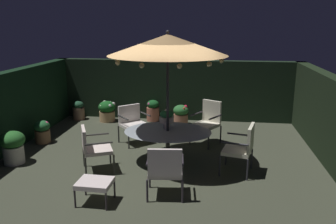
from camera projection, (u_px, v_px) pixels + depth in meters
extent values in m
cube|color=#3B3F2F|center=(159.00, 161.00, 7.47)|extent=(7.48, 7.22, 0.02)
cube|color=black|center=(176.00, 90.00, 10.55)|extent=(7.48, 0.30, 1.81)
cube|color=black|center=(0.00, 115.00, 7.70)|extent=(0.30, 7.22, 1.81)
cylinder|color=#322F2C|center=(168.00, 161.00, 7.40)|extent=(0.53, 0.53, 0.03)
cylinder|color=#322F2C|center=(168.00, 147.00, 7.32)|extent=(0.09, 0.09, 0.67)
ellipsoid|color=#9EA8B1|center=(168.00, 131.00, 7.23)|extent=(1.83, 1.44, 0.03)
cylinder|color=#2E2D32|center=(168.00, 107.00, 7.10)|extent=(0.06, 0.06, 2.41)
cone|color=tan|center=(168.00, 45.00, 6.78)|extent=(2.39, 2.39, 0.41)
sphere|color=#2E2D32|center=(168.00, 32.00, 6.72)|extent=(0.07, 0.07, 0.07)
sphere|color=#F9DB8C|center=(222.00, 61.00, 6.70)|extent=(0.09, 0.09, 0.09)
sphere|color=#F9DB8C|center=(212.00, 57.00, 7.34)|extent=(0.09, 0.09, 0.09)
sphere|color=#F9DB8C|center=(190.00, 55.00, 7.77)|extent=(0.09, 0.09, 0.09)
sphere|color=#F9DB8C|center=(157.00, 55.00, 7.86)|extent=(0.09, 0.09, 0.09)
sphere|color=#F9DB8C|center=(131.00, 56.00, 7.53)|extent=(0.09, 0.09, 0.09)
sphere|color=#F9DB8C|center=(116.00, 59.00, 7.02)|extent=(0.09, 0.09, 0.09)
sphere|color=#F9DB8C|center=(118.00, 63.00, 6.34)|extent=(0.09, 0.09, 0.09)
sphere|color=#F9DB8C|center=(142.00, 66.00, 5.93)|extent=(0.09, 0.09, 0.09)
sphere|color=#F9DB8C|center=(180.00, 66.00, 5.85)|extent=(0.09, 0.09, 0.09)
sphere|color=#F9DB8C|center=(209.00, 64.00, 6.12)|extent=(0.09, 0.09, 0.09)
cylinder|color=beige|center=(167.00, 125.00, 7.38)|extent=(0.14, 0.14, 0.14)
cylinder|color=beige|center=(167.00, 120.00, 7.34)|extent=(0.31, 0.31, 0.12)
ellipsoid|color=#27703F|center=(167.00, 114.00, 7.31)|extent=(0.28, 0.28, 0.17)
sphere|color=beige|center=(167.00, 111.00, 7.30)|extent=(0.10, 0.10, 0.10)
cylinder|color=#312D33|center=(208.00, 141.00, 8.07)|extent=(0.04, 0.04, 0.45)
cylinder|color=#312D33|center=(190.00, 136.00, 8.39)|extent=(0.04, 0.04, 0.45)
cylinder|color=#312D33|center=(221.00, 135.00, 8.48)|extent=(0.04, 0.04, 0.45)
cylinder|color=#312D33|center=(203.00, 131.00, 8.81)|extent=(0.04, 0.04, 0.45)
cube|color=silver|center=(206.00, 125.00, 8.37)|extent=(0.73, 0.73, 0.07)
cube|color=silver|center=(212.00, 111.00, 8.49)|extent=(0.47, 0.32, 0.53)
cylinder|color=#312D33|center=(215.00, 117.00, 8.15)|extent=(0.31, 0.47, 0.04)
cylinder|color=#312D33|center=(197.00, 113.00, 8.47)|extent=(0.31, 0.47, 0.04)
cylinder|color=#2F2F2F|center=(151.00, 135.00, 8.47)|extent=(0.04, 0.04, 0.43)
cylinder|color=#2F2F2F|center=(129.00, 140.00, 8.14)|extent=(0.04, 0.04, 0.43)
cylinder|color=#2F2F2F|center=(140.00, 130.00, 8.89)|extent=(0.04, 0.04, 0.43)
cylinder|color=#2F2F2F|center=(119.00, 134.00, 8.56)|extent=(0.04, 0.04, 0.43)
cube|color=silver|center=(134.00, 125.00, 8.45)|extent=(0.79, 0.79, 0.07)
cube|color=silver|center=(129.00, 113.00, 8.59)|extent=(0.47, 0.43, 0.43)
cylinder|color=#2F2F2F|center=(145.00, 114.00, 8.56)|extent=(0.37, 0.41, 0.04)
cylinder|color=#2F2F2F|center=(123.00, 117.00, 8.22)|extent=(0.37, 0.41, 0.04)
cylinder|color=#32322D|center=(110.00, 154.00, 7.28)|extent=(0.04, 0.04, 0.41)
cylinder|color=#32322D|center=(114.00, 164.00, 6.76)|extent=(0.04, 0.04, 0.41)
cylinder|color=#32322D|center=(84.00, 157.00, 7.13)|extent=(0.04, 0.04, 0.41)
cylinder|color=#32322D|center=(86.00, 168.00, 6.61)|extent=(0.04, 0.04, 0.41)
cube|color=silver|center=(98.00, 149.00, 6.89)|extent=(0.71, 0.72, 0.07)
cube|color=silver|center=(84.00, 139.00, 6.75)|extent=(0.28, 0.52, 0.43)
cylinder|color=#32322D|center=(96.00, 135.00, 7.09)|extent=(0.49, 0.25, 0.04)
cylinder|color=#32322D|center=(99.00, 143.00, 6.57)|extent=(0.49, 0.25, 0.04)
cylinder|color=#2F2932|center=(150.00, 177.00, 6.21)|extent=(0.04, 0.04, 0.40)
cylinder|color=#2F2932|center=(182.00, 178.00, 6.19)|extent=(0.04, 0.04, 0.40)
cylinder|color=#2F2932|center=(147.00, 191.00, 5.70)|extent=(0.04, 0.04, 0.40)
cylinder|color=#2F2932|center=(183.00, 192.00, 5.69)|extent=(0.04, 0.04, 0.40)
cube|color=silver|center=(165.00, 171.00, 5.89)|extent=(0.62, 0.57, 0.07)
cube|color=silver|center=(165.00, 163.00, 5.58)|extent=(0.56, 0.12, 0.46)
cylinder|color=#2F2932|center=(148.00, 159.00, 5.84)|extent=(0.09, 0.51, 0.04)
cylinder|color=#2F2932|center=(183.00, 160.00, 5.83)|extent=(0.09, 0.51, 0.04)
cylinder|color=#2D2D35|center=(220.00, 166.00, 6.68)|extent=(0.04, 0.04, 0.42)
cylinder|color=#2D2D35|center=(226.00, 155.00, 7.21)|extent=(0.04, 0.04, 0.42)
cylinder|color=#2D2D35|center=(247.00, 170.00, 6.50)|extent=(0.04, 0.04, 0.42)
cylinder|color=#2D2D35|center=(252.00, 159.00, 7.03)|extent=(0.04, 0.04, 0.42)
cube|color=#E8E4C4|center=(237.00, 151.00, 6.79)|extent=(0.64, 0.67, 0.07)
cube|color=#E8E4C4|center=(251.00, 138.00, 6.63)|extent=(0.19, 0.56, 0.50)
cylinder|color=#2D2D35|center=(235.00, 144.00, 6.47)|extent=(0.50, 0.15, 0.04)
cylinder|color=#2D2D35|center=(240.00, 134.00, 7.00)|extent=(0.50, 0.15, 0.04)
cylinder|color=#31292F|center=(85.00, 187.00, 5.95)|extent=(0.03, 0.03, 0.31)
cylinder|color=#31292F|center=(115.00, 189.00, 5.87)|extent=(0.03, 0.03, 0.31)
cylinder|color=#31292F|center=(75.00, 199.00, 5.54)|extent=(0.03, 0.03, 0.31)
cylinder|color=#31292F|center=(106.00, 202.00, 5.46)|extent=(0.03, 0.03, 0.31)
cube|color=silver|center=(95.00, 183.00, 5.66)|extent=(0.57, 0.48, 0.08)
cylinder|color=#A56950|center=(181.00, 119.00, 10.09)|extent=(0.41, 0.41, 0.31)
ellipsoid|color=#2A672F|center=(181.00, 110.00, 10.02)|extent=(0.44, 0.44, 0.31)
sphere|color=red|center=(186.00, 107.00, 9.97)|extent=(0.11, 0.11, 0.11)
sphere|color=red|center=(184.00, 108.00, 10.16)|extent=(0.10, 0.10, 0.10)
sphere|color=red|center=(179.00, 107.00, 10.08)|extent=(0.10, 0.10, 0.10)
sphere|color=#DA3240|center=(175.00, 108.00, 9.98)|extent=(0.06, 0.06, 0.06)
sphere|color=#C53038|center=(178.00, 111.00, 9.93)|extent=(0.11, 0.11, 0.11)
sphere|color=red|center=(184.00, 109.00, 9.85)|extent=(0.07, 0.07, 0.07)
cylinder|color=tan|center=(107.00, 116.00, 10.45)|extent=(0.47, 0.47, 0.30)
ellipsoid|color=#17541D|center=(107.00, 107.00, 10.38)|extent=(0.51, 0.51, 0.35)
sphere|color=silver|center=(114.00, 104.00, 10.36)|extent=(0.10, 0.10, 0.10)
sphere|color=beige|center=(110.00, 103.00, 10.47)|extent=(0.10, 0.10, 0.10)
sphere|color=silver|center=(105.00, 102.00, 10.47)|extent=(0.10, 0.10, 0.10)
sphere|color=silver|center=(103.00, 107.00, 10.39)|extent=(0.11, 0.11, 0.11)
sphere|color=beige|center=(101.00, 106.00, 10.23)|extent=(0.07, 0.07, 0.07)
sphere|color=silver|center=(110.00, 106.00, 10.20)|extent=(0.09, 0.09, 0.09)
cylinder|color=#886242|center=(43.00, 136.00, 8.57)|extent=(0.37, 0.37, 0.32)
ellipsoid|color=#205B2C|center=(42.00, 126.00, 8.50)|extent=(0.39, 0.39, 0.27)
sphere|color=#E44279|center=(46.00, 123.00, 8.50)|extent=(0.11, 0.11, 0.11)
sphere|color=#D7606F|center=(45.00, 123.00, 8.58)|extent=(0.10, 0.10, 0.10)
sphere|color=#D64D65|center=(40.00, 123.00, 8.56)|extent=(0.10, 0.10, 0.10)
sphere|color=#E25661|center=(38.00, 126.00, 8.45)|extent=(0.10, 0.10, 0.10)
sphere|color=#E65C6D|center=(40.00, 126.00, 8.37)|extent=(0.08, 0.08, 0.08)
cylinder|color=beige|center=(14.00, 155.00, 7.31)|extent=(0.42, 0.42, 0.38)
ellipsoid|color=#276527|center=(12.00, 140.00, 7.22)|extent=(0.52, 0.52, 0.36)
sphere|color=orange|center=(20.00, 138.00, 7.18)|extent=(0.08, 0.08, 0.08)
sphere|color=orange|center=(18.00, 137.00, 7.34)|extent=(0.09, 0.09, 0.09)
sphere|color=#E67344|center=(13.00, 136.00, 7.35)|extent=(0.11, 0.11, 0.11)
sphere|color=#F18A42|center=(5.00, 135.00, 7.22)|extent=(0.06, 0.06, 0.06)
sphere|color=orange|center=(6.00, 137.00, 7.11)|extent=(0.09, 0.09, 0.09)
sphere|color=#D97E3E|center=(10.00, 142.00, 7.04)|extent=(0.10, 0.10, 0.10)
cylinder|color=#85634F|center=(79.00, 113.00, 10.64)|extent=(0.36, 0.36, 0.37)
ellipsoid|color=#1D442B|center=(78.00, 105.00, 10.57)|extent=(0.32, 0.32, 0.23)
sphere|color=#DDBD54|center=(81.00, 104.00, 10.55)|extent=(0.08, 0.08, 0.08)
sphere|color=yellow|center=(81.00, 103.00, 10.62)|extent=(0.11, 0.11, 0.11)
sphere|color=#EAD04B|center=(78.00, 103.00, 10.63)|extent=(0.10, 0.10, 0.10)
sphere|color=#EABE47|center=(75.00, 104.00, 10.62)|extent=(0.10, 0.10, 0.10)
sphere|color=#F0CD58|center=(76.00, 104.00, 10.49)|extent=(0.08, 0.08, 0.08)
sphere|color=yellow|center=(79.00, 104.00, 10.49)|extent=(0.10, 0.10, 0.10)
cylinder|color=#AE624E|center=(153.00, 114.00, 10.50)|extent=(0.38, 0.38, 0.41)
ellipsoid|color=#154B1E|center=(153.00, 104.00, 10.42)|extent=(0.37, 0.37, 0.26)
sphere|color=#AA427D|center=(156.00, 104.00, 10.42)|extent=(0.11, 0.11, 0.11)
sphere|color=#A84489|center=(152.00, 102.00, 10.55)|extent=(0.07, 0.07, 0.07)
sphere|color=#C02D78|center=(149.00, 104.00, 10.33)|extent=(0.11, 0.11, 0.11)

